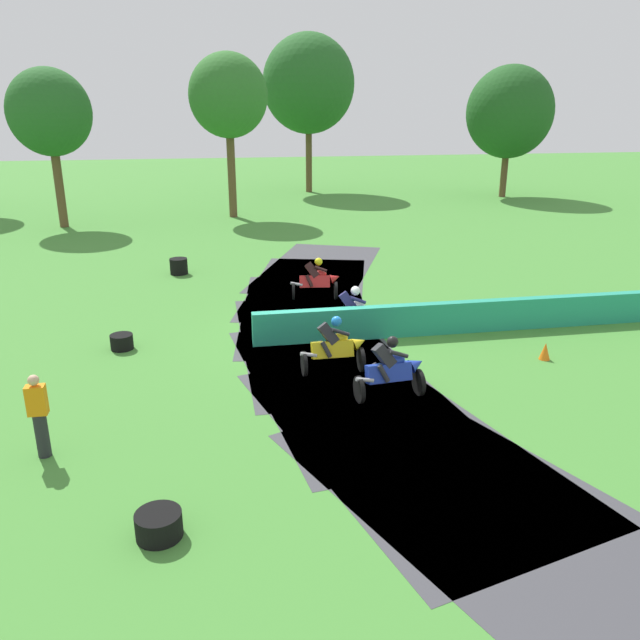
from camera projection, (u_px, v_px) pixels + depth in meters
ground_plane at (314, 341)px, 17.37m from camera, size 120.00×120.00×0.00m
track_asphalt at (339, 340)px, 17.49m from camera, size 7.25×24.97×0.01m
safety_barrier at (496, 315)px, 18.11m from camera, size 13.87×0.40×0.90m
motorcycle_lead_red at (317, 280)px, 20.99m from camera, size 1.71×0.96×1.42m
motorcycle_chase_white at (353, 312)px, 17.71m from camera, size 1.70×0.86×1.43m
motorcycle_trailing_yellow at (335, 346)px, 15.27m from camera, size 1.68×0.84×1.43m
motorcycle_fourth_blue at (392, 369)px, 13.96m from camera, size 1.68×0.89×1.43m
tire_stack_near at (179, 266)px, 24.03m from camera, size 0.66×0.66×0.60m
tire_stack_mid_a at (122, 342)px, 16.78m from camera, size 0.59×0.59×0.40m
tire_stack_mid_b at (159, 525)px, 9.54m from camera, size 0.71×0.71×0.40m
track_marshal at (39, 416)px, 11.51m from camera, size 0.34×0.24×1.63m
traffic_cone at (545, 351)px, 16.10m from camera, size 0.28×0.28×0.44m
tree_far_left at (50, 113)px, 31.33m from camera, size 4.05×4.05×7.83m
tree_far_right at (228, 96)px, 33.95m from camera, size 4.23×4.23×8.72m
tree_mid_rise at (510, 112)px, 41.77m from camera, size 5.65×5.65×8.49m
tree_behind_barrier at (308, 84)px, 43.53m from camera, size 6.31×6.31×10.65m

